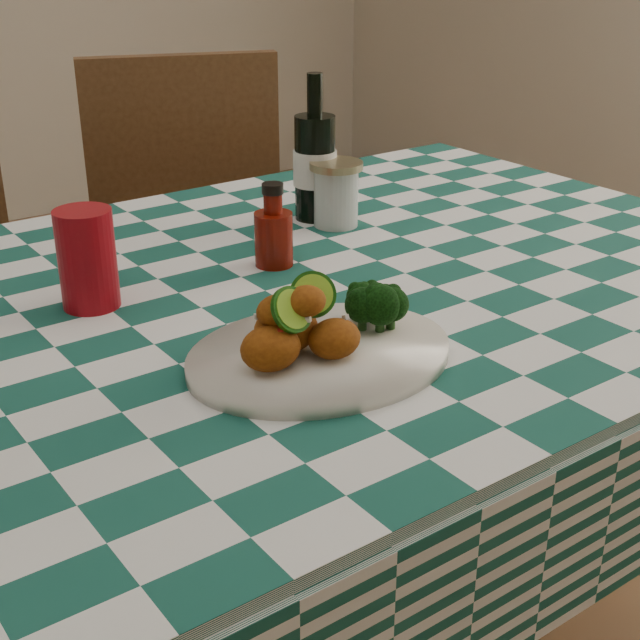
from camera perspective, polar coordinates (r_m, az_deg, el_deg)
dining_table at (r=1.46m, az=-3.13°, el=-12.55°), size 1.66×1.06×0.79m
plate at (r=1.05m, az=-0.00°, el=-2.28°), size 0.35×0.29×0.02m
fried_chicken_pile at (r=1.02m, az=-1.17°, el=-0.06°), size 0.13×0.10×0.09m
broccoli_side at (r=1.09m, az=3.38°, el=0.92°), size 0.08×0.08×0.06m
red_tumbler at (r=1.22m, az=-14.68°, el=3.80°), size 0.08×0.08×0.14m
ketchup_bottle at (r=1.33m, az=-3.00°, el=6.10°), size 0.07×0.07×0.13m
mason_jar at (r=1.52m, az=1.04°, el=8.07°), size 0.09×0.09×0.11m
beer_bottle at (r=1.54m, az=-0.33°, el=10.96°), size 0.09×0.09×0.25m
wooden_chair_right at (r=2.03m, az=-7.53°, el=1.80°), size 0.59×0.60×0.99m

